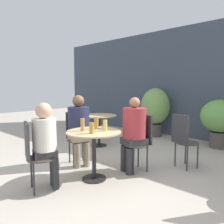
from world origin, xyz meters
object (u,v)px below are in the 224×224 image
at_px(cafe_table_near, 94,141).
at_px(bistro_chair_0, 141,138).
at_px(bistro_chair_3, 183,137).
at_px(potted_plant_0, 155,108).
at_px(beer_glass_1, 96,123).
at_px(seated_person_1, 79,125).
at_px(beer_glass_2, 83,125).
at_px(beer_glass_0, 105,125).
at_px(bistro_chair_1, 77,133).
at_px(bistro_chair_2, 34,151).
at_px(seated_person_0, 134,128).
at_px(cafe_table_far, 99,121).
at_px(beer_glass_3, 92,128).
at_px(potted_plant_1, 219,118).
at_px(seated_person_2, 46,138).

xyz_separation_m(cafe_table_near, bistro_chair_0, (0.31, 0.78, -0.04)).
height_order(bistro_chair_3, potted_plant_0, potted_plant_0).
bearing_deg(bistro_chair_0, beer_glass_1, -100.34).
bearing_deg(beer_glass_1, seated_person_1, 168.63).
relative_size(seated_person_1, beer_glass_2, 6.57).
bearing_deg(beer_glass_2, potted_plant_0, 102.45).
height_order(beer_glass_0, potted_plant_0, potted_plant_0).
distance_m(bistro_chair_3, beer_glass_2, 1.70).
xyz_separation_m(bistro_chair_0, bistro_chair_1, (-1.09, -0.48, 0.00)).
bearing_deg(bistro_chair_1, bistro_chair_2, -135.00).
distance_m(bistro_chair_3, seated_person_0, 0.87).
height_order(cafe_table_far, bistro_chair_3, bistro_chair_3).
bearing_deg(cafe_table_far, cafe_table_near, -46.93).
distance_m(beer_glass_3, potted_plant_1, 3.30).
bearing_deg(seated_person_1, cafe_table_near, -90.00).
relative_size(bistro_chair_0, beer_glass_3, 5.97).
distance_m(seated_person_0, potted_plant_1, 2.51).
bearing_deg(potted_plant_1, seated_person_1, -117.89).
relative_size(cafe_table_far, bistro_chair_0, 0.91).
bearing_deg(potted_plant_0, seated_person_2, -80.97).
relative_size(cafe_table_far, potted_plant_0, 0.62).
height_order(beer_glass_1, potted_plant_1, potted_plant_1).
xyz_separation_m(bistro_chair_0, beer_glass_0, (-0.20, -0.65, 0.27)).
distance_m(bistro_chair_1, seated_person_2, 1.10).
height_order(seated_person_0, seated_person_2, seated_person_0).
xyz_separation_m(cafe_table_far, potted_plant_0, (0.44, 1.79, 0.21)).
height_order(cafe_table_near, bistro_chair_1, bistro_chair_1).
relative_size(bistro_chair_0, beer_glass_2, 4.90).
xyz_separation_m(seated_person_2, beer_glass_1, (0.16, 0.78, 0.12)).
xyz_separation_m(beer_glass_0, beer_glass_2, (-0.24, -0.23, 0.01)).
xyz_separation_m(bistro_chair_1, beer_glass_1, (0.69, -0.17, 0.27)).
relative_size(cafe_table_near, seated_person_1, 0.65).
height_order(cafe_table_near, bistro_chair_0, bistro_chair_0).
relative_size(beer_glass_0, beer_glass_1, 0.90).
bearing_deg(beer_glass_1, bistro_chair_1, 166.50).
distance_m(cafe_table_far, beer_glass_2, 1.90).
bearing_deg(bistro_chair_3, beer_glass_3, 81.50).
distance_m(bistro_chair_1, beer_glass_2, 0.81).
height_order(bistro_chair_1, seated_person_0, seated_person_0).
bearing_deg(cafe_table_near, beer_glass_1, 122.83).
xyz_separation_m(cafe_table_far, bistro_chair_2, (0.99, -2.17, -0.05)).
bearing_deg(potted_plant_0, beer_glass_3, -73.88).
relative_size(seated_person_0, beer_glass_3, 7.84).
bearing_deg(beer_glass_3, bistro_chair_0, 77.23).
xyz_separation_m(potted_plant_0, potted_plant_1, (1.71, -0.10, -0.12)).
distance_m(cafe_table_far, beer_glass_3, 2.08).
relative_size(cafe_table_near, beer_glass_3, 5.21).
xyz_separation_m(bistro_chair_0, beer_glass_2, (-0.44, -0.88, 0.28)).
distance_m(seated_person_0, seated_person_1, 0.97).
xyz_separation_m(bistro_chair_0, potted_plant_1, (0.55, 2.29, 0.14)).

